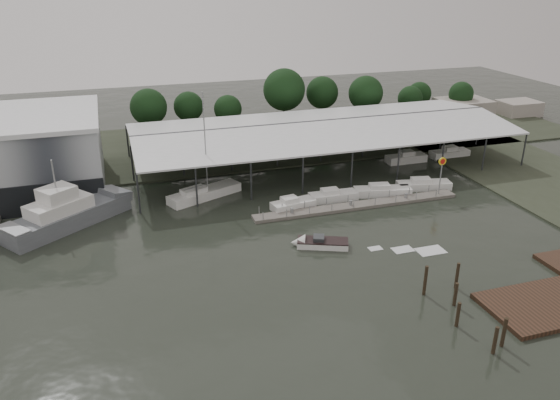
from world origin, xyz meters
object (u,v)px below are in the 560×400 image
object	(u,v)px
shell_fuel_sign	(442,169)
grey_trawler	(68,213)
white_sailboat	(204,193)
speedboat_underway	(318,243)

from	to	relation	value
shell_fuel_sign	grey_trawler	size ratio (longest dim) A/B	0.36
grey_trawler	white_sailboat	xyz separation A→B (m)	(16.87, 3.50, -0.92)
grey_trawler	speedboat_underway	world-z (taller)	grey_trawler
shell_fuel_sign	white_sailboat	world-z (taller)	white_sailboat
shell_fuel_sign	speedboat_underway	world-z (taller)	shell_fuel_sign
shell_fuel_sign	grey_trawler	xyz separation A→B (m)	(-47.34, 5.57, -2.35)
shell_fuel_sign	white_sailboat	bearing A→B (deg)	163.42
shell_fuel_sign	speedboat_underway	size ratio (longest dim) A/B	0.34
white_sailboat	speedboat_underway	distance (m)	20.11
shell_fuel_sign	speedboat_underway	bearing A→B (deg)	-157.60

